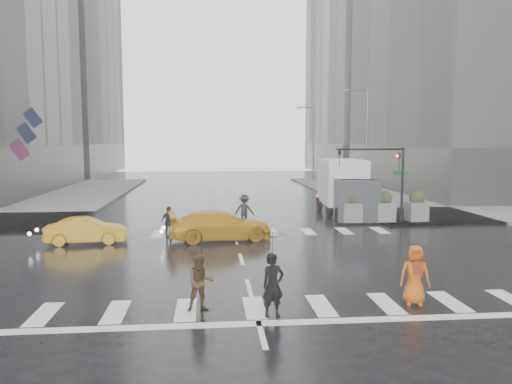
{
  "coord_description": "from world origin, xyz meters",
  "views": [
    {
      "loc": [
        -1.29,
        -20.21,
        4.91
      ],
      "look_at": [
        0.8,
        2.0,
        2.6
      ],
      "focal_mm": 35.0,
      "sensor_mm": 36.0,
      "label": 1
    }
  ],
  "objects": [
    {
      "name": "taxi_mid",
      "position": [
        -7.16,
        3.93,
        0.62
      ],
      "size": [
        3.89,
        1.71,
        1.24
      ],
      "primitive_type": "imported",
      "rotation": [
        0.0,
        0.0,
        1.68
      ],
      "color": "orange",
      "rests_on": "ground"
    },
    {
      "name": "planter_east",
      "position": [
        11.0,
        8.2,
        0.98
      ],
      "size": [
        1.1,
        1.1,
        1.8
      ],
      "color": "slate",
      "rests_on": "ground"
    },
    {
      "name": "planter_mid",
      "position": [
        9.0,
        8.2,
        0.98
      ],
      "size": [
        1.1,
        1.1,
        1.8
      ],
      "color": "slate",
      "rests_on": "ground"
    },
    {
      "name": "street_lamp_near",
      "position": [
        10.87,
        18.0,
        4.95
      ],
      "size": [
        2.15,
        0.22,
        9.0
      ],
      "color": "#59595B",
      "rests_on": "ground"
    },
    {
      "name": "pedestrian_far_a",
      "position": [
        -3.34,
        5.0,
        0.8
      ],
      "size": [
        1.09,
        0.92,
        1.6
      ],
      "primitive_type": "imported",
      "rotation": [
        0.0,
        0.0,
        2.69
      ],
      "color": "black",
      "rests_on": "ground"
    },
    {
      "name": "building_nw_far",
      "position": [
        -29.0,
        56.0,
        20.19
      ],
      "size": [
        26.05,
        26.05,
        44.0
      ],
      "color": "#5C5A55",
      "rests_on": "ground"
    },
    {
      "name": "box_truck",
      "position": [
        7.5,
        11.24,
        1.94
      ],
      "size": [
        2.57,
        6.85,
        3.64
      ],
      "rotation": [
        0.0,
        0.0,
        -0.07
      ],
      "color": "white",
      "rests_on": "ground"
    },
    {
      "name": "pedestrian_far_b",
      "position": [
        0.71,
        8.18,
        0.91
      ],
      "size": [
        1.31,
        0.96,
        1.82
      ],
      "primitive_type": "imported",
      "rotation": [
        0.0,
        0.0,
        2.84
      ],
      "color": "black",
      "rests_on": "ground"
    },
    {
      "name": "pedestrian_brown",
      "position": [
        -1.57,
        -6.1,
        0.83
      ],
      "size": [
        0.91,
        0.77,
        1.66
      ],
      "primitive_type": "imported",
      "rotation": [
        0.0,
        0.0,
        0.19
      ],
      "color": "#4A321A",
      "rests_on": "ground"
    },
    {
      "name": "road_markings",
      "position": [
        0.0,
        0.0,
        0.01
      ],
      "size": [
        18.0,
        48.0,
        0.01
      ],
      "primitive_type": null,
      "color": "silver",
      "rests_on": "ground"
    },
    {
      "name": "planter_west",
      "position": [
        7.0,
        8.2,
        0.98
      ],
      "size": [
        1.1,
        1.1,
        1.8
      ],
      "color": "slate",
      "rests_on": "ground"
    },
    {
      "name": "pedestrian_black",
      "position": [
        0.45,
        -6.8,
        1.57
      ],
      "size": [
        1.22,
        1.24,
        2.43
      ],
      "rotation": [
        0.0,
        0.0,
        0.33
      ],
      "color": "black",
      "rests_on": "ground"
    },
    {
      "name": "taxi_rear",
      "position": [
        -0.77,
        4.15,
        0.73
      ],
      "size": [
        4.7,
        2.63,
        1.47
      ],
      "primitive_type": "imported",
      "rotation": [
        0.0,
        0.0,
        1.7
      ],
      "color": "orange",
      "rests_on": "ground"
    },
    {
      "name": "traffic_signal_pole",
      "position": [
        9.01,
        8.01,
        3.22
      ],
      "size": [
        4.45,
        0.42,
        4.5
      ],
      "color": "black",
      "rests_on": "ground"
    },
    {
      "name": "pedestrian_orange",
      "position": [
        4.82,
        -6.12,
        0.9
      ],
      "size": [
        0.98,
        0.75,
        1.79
      ],
      "rotation": [
        0.0,
        0.0,
        -0.23
      ],
      "color": "#D65C0F",
      "rests_on": "ground"
    },
    {
      "name": "flag_cluster",
      "position": [
        -15.08,
        18.5,
        5.64
      ],
      "size": [
        2.87,
        3.06,
        4.69
      ],
      "color": "#59595B",
      "rests_on": "ground"
    },
    {
      "name": "building_ne_far",
      "position": [
        29.0,
        56.0,
        16.27
      ],
      "size": [
        26.05,
        26.05,
        36.0
      ],
      "color": "#A19C8C",
      "rests_on": "ground"
    },
    {
      "name": "street_lamp_far",
      "position": [
        10.87,
        38.0,
        4.95
      ],
      "size": [
        2.15,
        0.22,
        9.0
      ],
      "color": "#59595B",
      "rests_on": "ground"
    },
    {
      "name": "ground",
      "position": [
        0.0,
        0.0,
        0.0
      ],
      "size": [
        120.0,
        120.0,
        0.0
      ],
      "primitive_type": "plane",
      "color": "black",
      "rests_on": "ground"
    },
    {
      "name": "sidewalk_ne",
      "position": [
        19.5,
        17.5,
        0.07
      ],
      "size": [
        35.0,
        35.0,
        0.15
      ],
      "primitive_type": "cube",
      "color": "slate",
      "rests_on": "ground"
    }
  ]
}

